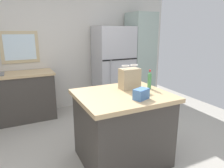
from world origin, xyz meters
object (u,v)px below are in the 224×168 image
object	(u,v)px
bottle	(150,80)
kitchen_island	(122,127)
refrigerator	(113,67)
shopping_bag	(130,78)
small_box	(141,94)
tall_cabinet	(140,59)

from	to	relation	value
bottle	kitchen_island	bearing A→B (deg)	-174.05
refrigerator	shopping_bag	distance (m)	1.87
bottle	shopping_bag	bearing A→B (deg)	156.57
refrigerator	kitchen_island	bearing A→B (deg)	-113.17
refrigerator	small_box	bearing A→B (deg)	-108.51
kitchen_island	small_box	distance (m)	0.59
kitchen_island	refrigerator	xyz separation A→B (m)	(0.81, 1.90, 0.41)
refrigerator	tall_cabinet	bearing A→B (deg)	0.02
kitchen_island	tall_cabinet	bearing A→B (deg)	51.72
refrigerator	tall_cabinet	xyz separation A→B (m)	(0.69, 0.00, 0.15)
tall_cabinet	small_box	distance (m)	2.59
tall_cabinet	bottle	world-z (taller)	tall_cabinet
shopping_bag	kitchen_island	bearing A→B (deg)	-140.84
kitchen_island	tall_cabinet	xyz separation A→B (m)	(1.50, 1.90, 0.56)
refrigerator	shopping_bag	world-z (taller)	refrigerator
kitchen_island	shopping_bag	size ratio (longest dim) A/B	3.48
small_box	refrigerator	bearing A→B (deg)	71.49
refrigerator	tall_cabinet	world-z (taller)	tall_cabinet
kitchen_island	shopping_bag	world-z (taller)	shopping_bag
shopping_bag	bottle	world-z (taller)	shopping_bag
shopping_bag	tall_cabinet	bearing A→B (deg)	53.07
kitchen_island	shopping_bag	distance (m)	0.64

